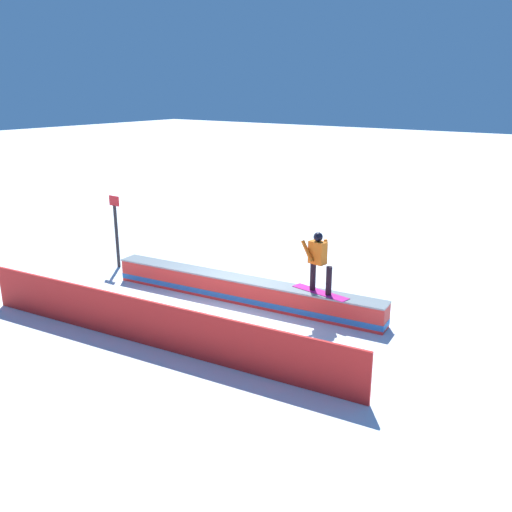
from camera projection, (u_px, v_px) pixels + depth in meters
The scene contains 5 objects.
ground_plane at pixel (242, 301), 14.36m from camera, with size 120.00×120.00×0.00m, color white.
grind_box at pixel (242, 291), 14.27m from camera, with size 7.66×1.49×0.64m.
snowboarder at pixel (319, 260), 12.99m from camera, with size 1.54×0.51×1.47m.
safety_fence at pixel (151, 324), 11.73m from camera, with size 9.65×0.06×1.04m, color red.
trail_marker at pixel (116, 230), 16.74m from camera, with size 0.40×0.10×2.23m.
Camera 1 is at (-8.11, 10.64, 5.36)m, focal length 38.66 mm.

